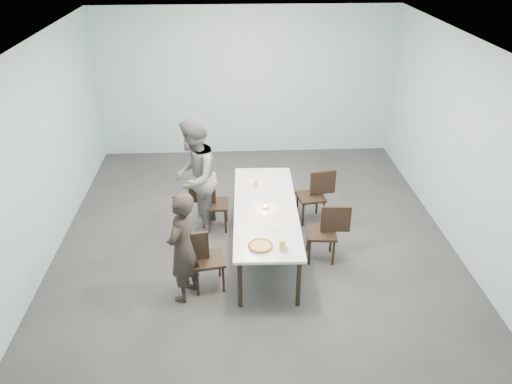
{
  "coord_description": "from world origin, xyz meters",
  "views": [
    {
      "loc": [
        -0.33,
        -6.38,
        4.38
      ],
      "look_at": [
        0.0,
        -0.2,
        1.0
      ],
      "focal_mm": 35.0,
      "sensor_mm": 36.0,
      "label": 1
    }
  ],
  "objects_px": {
    "chair_near_right": "(327,229)",
    "tealight": "(265,208)",
    "diner_near": "(183,248)",
    "side_plate": "(274,227)",
    "amber_tumbler": "(256,184)",
    "chair_far_right": "(316,192)",
    "water_tumbler": "(285,248)",
    "table": "(266,211)",
    "chair_near_left": "(202,256)",
    "pizza": "(260,246)",
    "diner_far": "(195,177)",
    "beer_glass": "(282,246)",
    "chair_far_left": "(210,200)"
  },
  "relations": [
    {
      "from": "chair_near_left",
      "to": "beer_glass",
      "type": "distance_m",
      "value": 1.11
    },
    {
      "from": "beer_glass",
      "to": "amber_tumbler",
      "type": "distance_m",
      "value": 1.77
    },
    {
      "from": "table",
      "to": "side_plate",
      "type": "relative_size",
      "value": 14.59
    },
    {
      "from": "beer_glass",
      "to": "chair_near_left",
      "type": "bearing_deg",
      "value": 164.41
    },
    {
      "from": "chair_near_right",
      "to": "diner_near",
      "type": "xyz_separation_m",
      "value": [
        -1.98,
        -0.73,
        0.26
      ]
    },
    {
      "from": "chair_near_left",
      "to": "diner_near",
      "type": "distance_m",
      "value": 0.38
    },
    {
      "from": "chair_near_left",
      "to": "tealight",
      "type": "xyz_separation_m",
      "value": [
        0.89,
        0.76,
        0.27
      ]
    },
    {
      "from": "diner_far",
      "to": "water_tumbler",
      "type": "height_order",
      "value": "diner_far"
    },
    {
      "from": "chair_far_left",
      "to": "chair_near_right",
      "type": "distance_m",
      "value": 1.94
    },
    {
      "from": "side_plate",
      "to": "amber_tumbler",
      "type": "relative_size",
      "value": 2.25
    },
    {
      "from": "diner_near",
      "to": "tealight",
      "type": "bearing_deg",
      "value": 153.13
    },
    {
      "from": "diner_near",
      "to": "water_tumbler",
      "type": "xyz_separation_m",
      "value": [
        1.28,
        -0.12,
        0.03
      ]
    },
    {
      "from": "chair_far_left",
      "to": "amber_tumbler",
      "type": "bearing_deg",
      "value": 0.56
    },
    {
      "from": "chair_far_left",
      "to": "chair_far_right",
      "type": "bearing_deg",
      "value": 7.81
    },
    {
      "from": "tealight",
      "to": "amber_tumbler",
      "type": "distance_m",
      "value": 0.72
    },
    {
      "from": "chair_near_left",
      "to": "diner_far",
      "type": "distance_m",
      "value": 1.52
    },
    {
      "from": "chair_near_left",
      "to": "amber_tumbler",
      "type": "height_order",
      "value": "chair_near_left"
    },
    {
      "from": "chair_far_right",
      "to": "amber_tumbler",
      "type": "relative_size",
      "value": 10.88
    },
    {
      "from": "table",
      "to": "chair_near_right",
      "type": "xyz_separation_m",
      "value": [
        0.87,
        -0.23,
        -0.19
      ]
    },
    {
      "from": "table",
      "to": "pizza",
      "type": "xyz_separation_m",
      "value": [
        -0.13,
        -0.98,
        0.08
      ]
    },
    {
      "from": "table",
      "to": "chair_near_right",
      "type": "height_order",
      "value": "chair_near_right"
    },
    {
      "from": "diner_far",
      "to": "water_tumbler",
      "type": "distance_m",
      "value": 2.12
    },
    {
      "from": "tealight",
      "to": "chair_far_left",
      "type": "bearing_deg",
      "value": 138.56
    },
    {
      "from": "diner_near",
      "to": "side_plate",
      "type": "bearing_deg",
      "value": 132.89
    },
    {
      "from": "table",
      "to": "diner_far",
      "type": "distance_m",
      "value": 1.26
    },
    {
      "from": "chair_far_right",
      "to": "pizza",
      "type": "xyz_separation_m",
      "value": [
        -1.01,
        -1.85,
        0.27
      ]
    },
    {
      "from": "chair_far_right",
      "to": "side_plate",
      "type": "xyz_separation_m",
      "value": [
        -0.81,
        -1.4,
        0.25
      ]
    },
    {
      "from": "chair_near_left",
      "to": "amber_tumbler",
      "type": "distance_m",
      "value": 1.69
    },
    {
      "from": "beer_glass",
      "to": "tealight",
      "type": "distance_m",
      "value": 1.05
    },
    {
      "from": "beer_glass",
      "to": "water_tumbler",
      "type": "relative_size",
      "value": 1.67
    },
    {
      "from": "chair_far_left",
      "to": "chair_far_right",
      "type": "height_order",
      "value": "same"
    },
    {
      "from": "pizza",
      "to": "tealight",
      "type": "xyz_separation_m",
      "value": [
        0.13,
        0.95,
        0.0
      ]
    },
    {
      "from": "diner_near",
      "to": "side_plate",
      "type": "xyz_separation_m",
      "value": [
        1.19,
        0.43,
        -0.01
      ]
    },
    {
      "from": "chair_near_left",
      "to": "chair_far_right",
      "type": "distance_m",
      "value": 2.42
    },
    {
      "from": "diner_far",
      "to": "beer_glass",
      "type": "height_order",
      "value": "diner_far"
    },
    {
      "from": "chair_near_left",
      "to": "diner_far",
      "type": "relative_size",
      "value": 0.47
    },
    {
      "from": "chair_near_right",
      "to": "tealight",
      "type": "xyz_separation_m",
      "value": [
        -0.88,
        0.2,
        0.27
      ]
    },
    {
      "from": "chair_near_left",
      "to": "chair_far_left",
      "type": "xyz_separation_m",
      "value": [
        0.06,
        1.49,
        0.0
      ]
    },
    {
      "from": "chair_near_left",
      "to": "pizza",
      "type": "height_order",
      "value": "chair_near_left"
    },
    {
      "from": "chair_far_right",
      "to": "amber_tumbler",
      "type": "height_order",
      "value": "chair_far_right"
    },
    {
      "from": "chair_near_left",
      "to": "chair_near_right",
      "type": "relative_size",
      "value": 1.0
    },
    {
      "from": "table",
      "to": "chair_near_right",
      "type": "relative_size",
      "value": 3.02
    },
    {
      "from": "pizza",
      "to": "amber_tumbler",
      "type": "xyz_separation_m",
      "value": [
        0.03,
        1.66,
        0.02
      ]
    },
    {
      "from": "table",
      "to": "chair_far_left",
      "type": "distance_m",
      "value": 1.11
    },
    {
      "from": "beer_glass",
      "to": "chair_far_right",
      "type": "bearing_deg",
      "value": 68.9
    },
    {
      "from": "chair_far_right",
      "to": "water_tumbler",
      "type": "relative_size",
      "value": 9.67
    },
    {
      "from": "diner_near",
      "to": "diner_far",
      "type": "relative_size",
      "value": 0.82
    },
    {
      "from": "chair_far_left",
      "to": "side_plate",
      "type": "relative_size",
      "value": 4.83
    },
    {
      "from": "table",
      "to": "beer_glass",
      "type": "height_order",
      "value": "beer_glass"
    },
    {
      "from": "side_plate",
      "to": "tealight",
      "type": "xyz_separation_m",
      "value": [
        -0.08,
        0.5,
        0.02
      ]
    }
  ]
}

